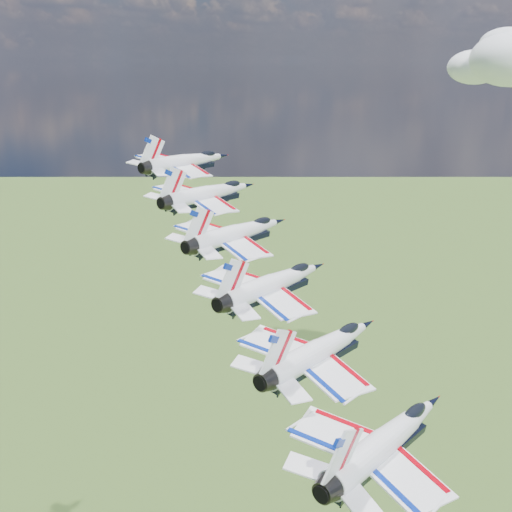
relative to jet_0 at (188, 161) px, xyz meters
The scene contains 6 objects.
jet_0 is the anchor object (origin of this frame).
jet_1 10.92m from the jet_0, 40.39° to the right, with size 11.53×17.08×5.10m, color silver, non-canonical shape.
jet_2 21.84m from the jet_0, 40.39° to the right, with size 11.53×17.08×5.10m, color white, non-canonical shape.
jet_3 32.76m from the jet_0, 40.39° to the right, with size 11.53×17.08×5.10m, color white, non-canonical shape.
jet_4 43.68m from the jet_0, 40.39° to the right, with size 11.53×17.08×5.10m, color silver, non-canonical shape.
jet_5 54.60m from the jet_0, 40.39° to the right, with size 11.53×17.08×5.10m, color silver, non-canonical shape.
Camera 1 is at (40.79, -58.82, 174.00)m, focal length 45.00 mm.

